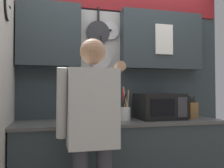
{
  "coord_description": "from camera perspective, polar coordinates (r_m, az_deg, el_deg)",
  "views": [
    {
      "loc": [
        -0.75,
        -2.46,
        1.22
      ],
      "look_at": [
        -0.05,
        0.19,
        1.31
      ],
      "focal_mm": 40.0,
      "sensor_mm": 36.0,
      "label": 1
    }
  ],
  "objects": [
    {
      "name": "knife_block",
      "position": [
        2.95,
        17.4,
        -5.7
      ],
      "size": [
        0.13,
        0.16,
        0.25
      ],
      "color": "brown",
      "rests_on": "base_cabinet_counter"
    },
    {
      "name": "microwave",
      "position": [
        2.76,
        10.78,
        -5.03
      ],
      "size": [
        0.48,
        0.39,
        0.28
      ],
      "color": "black",
      "rests_on": "base_cabinet_counter"
    },
    {
      "name": "base_cabinet_counter",
      "position": [
        2.68,
        2.21,
        -18.29
      ],
      "size": [
        2.14,
        0.62,
        0.93
      ],
      "color": "#2D383D",
      "rests_on": "ground_plane"
    },
    {
      "name": "side_wall",
      "position": [
        2.09,
        -24.08,
        -1.11
      ],
      "size": [
        0.07,
        1.6,
        2.46
      ],
      "color": "silver",
      "rests_on": "ground_plane"
    },
    {
      "name": "utensil_crock",
      "position": [
        2.62,
        2.96,
        -6.46
      ],
      "size": [
        0.12,
        0.12,
        0.35
      ],
      "color": "white",
      "rests_on": "base_cabinet_counter"
    },
    {
      "name": "back_wall_unit",
      "position": [
        2.86,
        0.86,
        3.79
      ],
      "size": [
        2.71,
        0.22,
        2.46
      ],
      "color": "#2D383D",
      "rests_on": "ground_plane"
    },
    {
      "name": "person",
      "position": [
        1.94,
        -4.51,
        -9.34
      ],
      "size": [
        0.54,
        0.64,
        1.63
      ],
      "color": "#383842",
      "rests_on": "ground_plane"
    }
  ]
}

